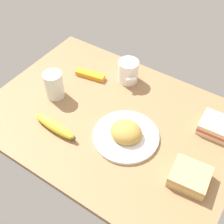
# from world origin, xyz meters

# --- Properties ---
(tabletop) EXTENTS (0.90, 0.64, 0.02)m
(tabletop) POSITION_xyz_m (0.00, 0.00, 0.01)
(tabletop) COLOR #936D47
(tabletop) RESTS_ON ground
(plate_of_food) EXTENTS (0.22, 0.22, 0.06)m
(plate_of_food) POSITION_xyz_m (-0.09, 0.05, 0.04)
(plate_of_food) COLOR white
(plate_of_food) RESTS_ON tabletop
(coffee_mug_black) EXTENTS (0.09, 0.10, 0.09)m
(coffee_mug_black) POSITION_xyz_m (0.06, -0.20, 0.07)
(coffee_mug_black) COLOR white
(coffee_mug_black) RESTS_ON tabletop
(sandwich_main) EXTENTS (0.12, 0.11, 0.04)m
(sandwich_main) POSITION_xyz_m (-0.33, 0.08, 0.04)
(sandwich_main) COLOR tan
(sandwich_main) RESTS_ON tabletop
(sandwich_side) EXTENTS (0.11, 0.10, 0.04)m
(sandwich_side) POSITION_xyz_m (-0.33, -0.15, 0.04)
(sandwich_side) COLOR beige
(sandwich_side) RESTS_ON tabletop
(glass_of_milk) EXTENTS (0.07, 0.07, 0.10)m
(glass_of_milk) POSITION_xyz_m (0.24, 0.02, 0.07)
(glass_of_milk) COLOR silver
(glass_of_milk) RESTS_ON tabletop
(banana) EXTENTS (0.18, 0.04, 0.04)m
(banana) POSITION_xyz_m (0.13, 0.15, 0.04)
(banana) COLOR yellow
(banana) RESTS_ON tabletop
(snack_bar) EXTENTS (0.13, 0.05, 0.02)m
(snack_bar) POSITION_xyz_m (0.20, -0.14, 0.03)
(snack_bar) COLOR orange
(snack_bar) RESTS_ON tabletop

